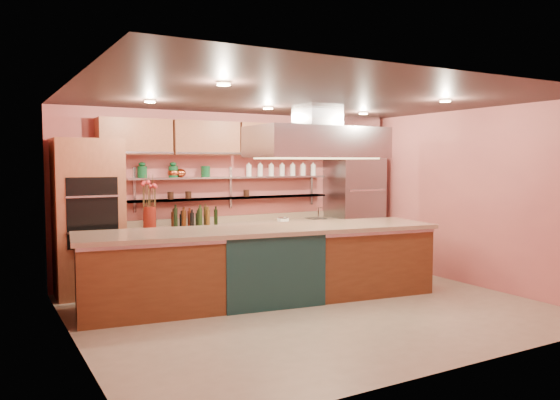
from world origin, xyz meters
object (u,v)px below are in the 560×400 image
kitchen_scale (283,218)px  green_canister (206,172)px  flower_vase (150,218)px  refrigerator (354,210)px  copper_kettle (180,173)px  island (263,264)px

kitchen_scale → green_canister: bearing=156.8°
flower_vase → kitchen_scale: bearing=0.0°
refrigerator → green_canister: 3.00m
flower_vase → copper_kettle: bearing=20.8°
copper_kettle → flower_vase: bearing=-159.2°
island → flower_vase: 1.99m
island → copper_kettle: (-0.61, 1.71, 1.27)m
island → copper_kettle: size_ratio=28.14×
flower_vase → copper_kettle: size_ratio=1.96×
refrigerator → kitchen_scale: 1.55m
copper_kettle → green_canister: bearing=0.0°
refrigerator → kitchen_scale: (-1.55, 0.01, -0.07)m
kitchen_scale → refrigerator: bearing=-14.3°
kitchen_scale → copper_kettle: 1.97m
flower_vase → green_canister: size_ratio=1.92×
flower_vase → green_canister: (1.01, 0.22, 0.70)m
refrigerator → island: refrigerator is taller
refrigerator → flower_vase: (-3.91, 0.01, 0.05)m
refrigerator → copper_kettle: (-3.33, 0.23, 0.74)m
island → copper_kettle: 2.21m
flower_vase → green_canister: bearing=12.3°
refrigerator → kitchen_scale: refrigerator is taller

